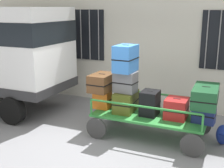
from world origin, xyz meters
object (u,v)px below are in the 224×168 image
at_px(suitcase_left_middle, 102,82).
at_px(suitcase_center_bottom, 150,103).
at_px(backpack, 223,135).
at_px(suitcase_right_bottom, 204,114).
at_px(suitcase_right_middle, 205,96).
at_px(suitcase_midleft_top, 126,58).
at_px(suitcase_midright_bottom, 176,108).
at_px(suitcase_left_bottom, 102,99).
at_px(suitcase_midleft_bottom, 126,101).
at_px(suitcase_midleft_middle, 125,82).
at_px(luggage_cart, 149,119).

height_order(suitcase_left_middle, suitcase_center_bottom, suitcase_left_middle).
xyz_separation_m(suitcase_center_bottom, backpack, (1.53, 0.25, -0.58)).
bearing_deg(suitcase_right_bottom, suitcase_right_middle, 90.00).
bearing_deg(suitcase_left_middle, suitcase_midleft_top, 0.73).
xyz_separation_m(suitcase_midright_bottom, suitcase_right_middle, (0.57, -0.03, 0.35)).
bearing_deg(suitcase_left_bottom, suitcase_right_bottom, -0.03).
bearing_deg(suitcase_left_middle, suitcase_midright_bottom, 2.48).
bearing_deg(backpack, suitcase_midleft_bottom, -173.95).
height_order(suitcase_center_bottom, suitcase_right_middle, suitcase_right_middle).
xyz_separation_m(suitcase_left_middle, suitcase_midleft_middle, (0.57, 0.01, 0.07)).
relative_size(suitcase_midright_bottom, backpack, 1.18).
xyz_separation_m(suitcase_midleft_bottom, backpack, (2.11, 0.22, -0.53)).
xyz_separation_m(luggage_cart, suitcase_midleft_top, (-0.57, -0.03, 1.32)).
bearing_deg(suitcase_midleft_top, suitcase_center_bottom, 1.28).
height_order(suitcase_midleft_bottom, backpack, suitcase_midleft_bottom).
bearing_deg(suitcase_midleft_top, suitcase_right_bottom, 0.04).
bearing_deg(suitcase_left_middle, suitcase_center_bottom, 1.00).
xyz_separation_m(suitcase_center_bottom, suitcase_right_middle, (1.14, 0.03, 0.29)).
bearing_deg(suitcase_left_bottom, suitcase_midleft_bottom, 4.10).
height_order(suitcase_midright_bottom, suitcase_right_middle, suitcase_right_middle).
xyz_separation_m(suitcase_left_bottom, suitcase_center_bottom, (1.14, 0.01, 0.06)).
bearing_deg(suitcase_midleft_middle, luggage_cart, 3.32).
relative_size(suitcase_midleft_top, suitcase_center_bottom, 1.12).
xyz_separation_m(suitcase_midleft_bottom, suitcase_midleft_top, (0.00, -0.04, 0.99)).
bearing_deg(suitcase_midright_bottom, suitcase_left_middle, -177.52).
bearing_deg(suitcase_right_middle, suitcase_midleft_middle, -178.59).
relative_size(luggage_cart, suitcase_right_middle, 2.63).
relative_size(luggage_cart, suitcase_left_bottom, 5.97).
xyz_separation_m(suitcase_midleft_middle, suitcase_right_middle, (1.72, 0.04, -0.12)).
relative_size(suitcase_center_bottom, suitcase_midright_bottom, 1.05).
height_order(suitcase_left_bottom, suitcase_right_middle, suitcase_right_middle).
relative_size(suitcase_midleft_bottom, suitcase_midleft_middle, 1.40).
bearing_deg(suitcase_left_middle, suitcase_left_bottom, 90.00).
relative_size(luggage_cart, suitcase_midright_bottom, 4.88).
xyz_separation_m(suitcase_left_middle, suitcase_midleft_bottom, (0.57, 0.05, -0.40)).
distance_m(suitcase_midleft_bottom, suitcase_center_bottom, 0.57).
relative_size(luggage_cart, suitcase_right_bottom, 5.29).
xyz_separation_m(suitcase_midleft_middle, suitcase_right_bottom, (1.72, 0.00, -0.50)).
relative_size(suitcase_left_middle, suitcase_midright_bottom, 1.34).
height_order(suitcase_center_bottom, suitcase_right_bottom, suitcase_center_bottom).
relative_size(suitcase_left_bottom, suitcase_right_middle, 0.44).
distance_m(suitcase_midleft_middle, backpack, 2.34).
xyz_separation_m(suitcase_right_middle, backpack, (0.39, 0.23, -0.87)).
bearing_deg(suitcase_midleft_bottom, suitcase_left_middle, -174.94).
bearing_deg(suitcase_center_bottom, suitcase_midleft_middle, -178.56).
distance_m(luggage_cart, backpack, 1.56).
relative_size(luggage_cart, suitcase_left_middle, 3.63).
height_order(suitcase_midleft_top, suitcase_midright_bottom, suitcase_midleft_top).
relative_size(suitcase_midleft_bottom, backpack, 1.64).
xyz_separation_m(suitcase_left_middle, backpack, (2.68, 0.27, -0.93)).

